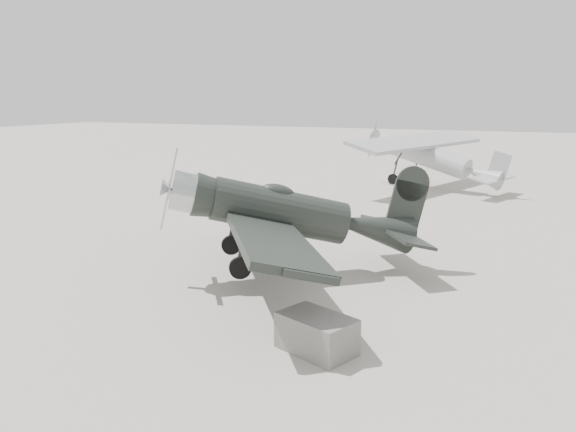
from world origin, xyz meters
name	(u,v)px	position (x,y,z in m)	size (l,w,h in m)	color
ground	(276,300)	(0.00, 0.00, 0.00)	(160.00, 160.00, 0.00)	#A19A8F
lowwing_monoplane	(292,214)	(-0.44, 2.14, 1.89)	(9.02, 10.12, 3.57)	black
highwing_monoplane	(429,152)	(0.57, 20.25, 2.16)	(8.73, 12.08, 3.46)	#ABAEB1
equipment_block	(317,334)	(2.07, -2.46, 0.40)	(1.59, 1.00, 0.80)	#63605C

